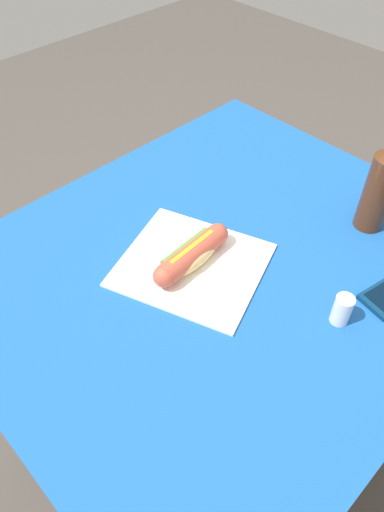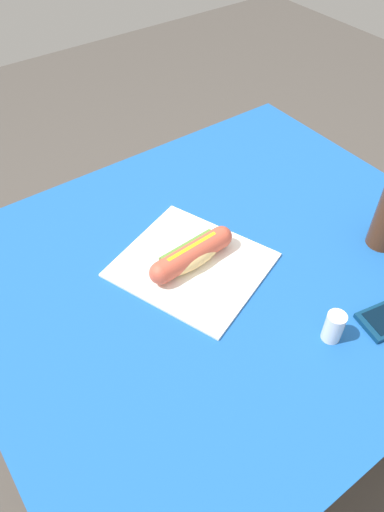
{
  "view_description": "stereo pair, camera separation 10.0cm",
  "coord_description": "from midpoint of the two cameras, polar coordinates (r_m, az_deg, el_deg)",
  "views": [
    {
      "loc": [
        -0.55,
        -0.46,
        1.54
      ],
      "look_at": [
        -0.06,
        0.04,
        0.81
      ],
      "focal_mm": 33.64,
      "sensor_mm": 36.0,
      "label": 1
    },
    {
      "loc": [
        -0.47,
        -0.52,
        1.54
      ],
      "look_at": [
        -0.06,
        0.04,
        0.81
      ],
      "focal_mm": 33.64,
      "sensor_mm": 36.0,
      "label": 2
    }
  ],
  "objects": [
    {
      "name": "hot_dog",
      "position": [
        1.0,
        -2.9,
        0.02
      ],
      "size": [
        0.21,
        0.07,
        0.05
      ],
      "color": "#E5BC75",
      "rests_on": "paper_wrapper"
    },
    {
      "name": "soda_bottle",
      "position": [
        1.11,
        19.1,
        7.68
      ],
      "size": [
        0.07,
        0.07,
        0.25
      ],
      "color": "#4C2814",
      "rests_on": "dining_table"
    },
    {
      "name": "salt_shaker",
      "position": [
        0.94,
        14.51,
        -6.38
      ],
      "size": [
        0.04,
        0.04,
        0.07
      ],
      "primitive_type": "cylinder",
      "color": "silver",
      "rests_on": "dining_table"
    },
    {
      "name": "dining_table",
      "position": [
        1.14,
        1.14,
        -5.61
      ],
      "size": [
        1.08,
        0.93,
        0.78
      ],
      "color": "brown",
      "rests_on": "ground"
    },
    {
      "name": "ground_plane",
      "position": [
        1.69,
        0.81,
        -19.09
      ],
      "size": [
        6.0,
        6.0,
        0.0
      ],
      "primitive_type": "plane",
      "color": "#47423D",
      "rests_on": "ground"
    },
    {
      "name": "paper_wrapper",
      "position": [
        1.02,
        -2.8,
        -1.19
      ],
      "size": [
        0.35,
        0.37,
        0.01
      ],
      "primitive_type": "cube",
      "rotation": [
        0.0,
        0.0,
        0.36
      ],
      "color": "white",
      "rests_on": "dining_table"
    }
  ]
}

